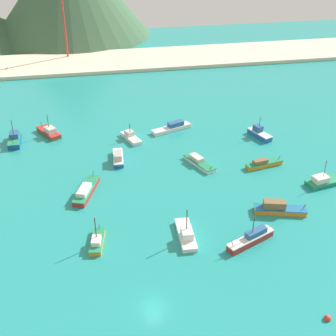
{
  "coord_description": "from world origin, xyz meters",
  "views": [
    {
      "loc": [
        -6.94,
        -49.33,
        54.89
      ],
      "look_at": [
        9.23,
        37.39,
        2.19
      ],
      "focal_mm": 49.2,
      "sensor_mm": 36.0,
      "label": 1
    }
  ],
  "objects_px": {
    "fishing_boat_15": "(118,157)",
    "fishing_boat_9": "(97,241)",
    "fishing_boat_6": "(199,162)",
    "buoy_0": "(327,318)",
    "fishing_boat_0": "(323,181)",
    "fishing_boat_10": "(251,238)",
    "fishing_boat_5": "(86,190)",
    "fishing_boat_8": "(49,132)",
    "fishing_boat_7": "(278,208)",
    "fishing_boat_11": "(263,164)",
    "fishing_boat_13": "(172,127)",
    "fishing_boat_3": "(186,234)",
    "fishing_boat_2": "(15,140)",
    "fishing_boat_14": "(131,137)",
    "fishing_boat_12": "(259,133)",
    "radio_tower": "(64,18)"
  },
  "relations": [
    {
      "from": "fishing_boat_0",
      "to": "fishing_boat_3",
      "type": "height_order",
      "value": "fishing_boat_3"
    },
    {
      "from": "fishing_boat_5",
      "to": "fishing_boat_10",
      "type": "distance_m",
      "value": 36.31
    },
    {
      "from": "fishing_boat_9",
      "to": "radio_tower",
      "type": "xyz_separation_m",
      "value": [
        -5.2,
        111.7,
        14.79
      ]
    },
    {
      "from": "fishing_boat_6",
      "to": "buoy_0",
      "type": "relative_size",
      "value": 9.09
    },
    {
      "from": "fishing_boat_10",
      "to": "fishing_boat_13",
      "type": "height_order",
      "value": "fishing_boat_10"
    },
    {
      "from": "fishing_boat_9",
      "to": "fishing_boat_11",
      "type": "xyz_separation_m",
      "value": [
        39.7,
        20.95,
        0.02
      ]
    },
    {
      "from": "fishing_boat_3",
      "to": "fishing_boat_10",
      "type": "height_order",
      "value": "fishing_boat_3"
    },
    {
      "from": "fishing_boat_2",
      "to": "fishing_boat_14",
      "type": "bearing_deg",
      "value": -6.73
    },
    {
      "from": "fishing_boat_7",
      "to": "fishing_boat_8",
      "type": "distance_m",
      "value": 63.54
    },
    {
      "from": "fishing_boat_11",
      "to": "fishing_boat_14",
      "type": "height_order",
      "value": "fishing_boat_14"
    },
    {
      "from": "fishing_boat_5",
      "to": "fishing_boat_15",
      "type": "xyz_separation_m",
      "value": [
        8.0,
        12.82,
        0.11
      ]
    },
    {
      "from": "fishing_boat_5",
      "to": "fishing_boat_15",
      "type": "height_order",
      "value": "fishing_boat_15"
    },
    {
      "from": "fishing_boat_3",
      "to": "fishing_boat_7",
      "type": "height_order",
      "value": "fishing_boat_3"
    },
    {
      "from": "fishing_boat_0",
      "to": "fishing_boat_11",
      "type": "height_order",
      "value": "fishing_boat_0"
    },
    {
      "from": "fishing_boat_7",
      "to": "fishing_boat_11",
      "type": "xyz_separation_m",
      "value": [
        3.56,
        17.74,
        -0.24
      ]
    },
    {
      "from": "fishing_boat_5",
      "to": "fishing_boat_13",
      "type": "xyz_separation_m",
      "value": [
        23.91,
        26.78,
        -0.04
      ]
    },
    {
      "from": "fishing_boat_5",
      "to": "fishing_boat_15",
      "type": "relative_size",
      "value": 1.38
    },
    {
      "from": "fishing_boat_7",
      "to": "fishing_boat_10",
      "type": "xyz_separation_m",
      "value": [
        -8.42,
        -7.9,
        -0.01
      ]
    },
    {
      "from": "fishing_boat_15",
      "to": "fishing_boat_3",
      "type": "bearing_deg",
      "value": -72.57
    },
    {
      "from": "fishing_boat_14",
      "to": "fishing_boat_2",
      "type": "bearing_deg",
      "value": 173.27
    },
    {
      "from": "fishing_boat_6",
      "to": "buoy_0",
      "type": "xyz_separation_m",
      "value": [
        7.96,
        -48.29,
        -0.47
      ]
    },
    {
      "from": "fishing_boat_11",
      "to": "fishing_boat_15",
      "type": "bearing_deg",
      "value": 165.05
    },
    {
      "from": "fishing_boat_15",
      "to": "fishing_boat_6",
      "type": "bearing_deg",
      "value": -15.64
    },
    {
      "from": "fishing_boat_7",
      "to": "fishing_boat_10",
      "type": "distance_m",
      "value": 11.55
    },
    {
      "from": "fishing_boat_6",
      "to": "radio_tower",
      "type": "distance_m",
      "value": 93.38
    },
    {
      "from": "fishing_boat_14",
      "to": "buoy_0",
      "type": "xyz_separation_m",
      "value": [
        22.25,
        -63.94,
        -0.53
      ]
    },
    {
      "from": "fishing_boat_15",
      "to": "fishing_boat_9",
      "type": "bearing_deg",
      "value": -102.43
    },
    {
      "from": "fishing_boat_12",
      "to": "buoy_0",
      "type": "xyz_separation_m",
      "value": [
        -11.05,
        -59.33,
        -0.82
      ]
    },
    {
      "from": "fishing_boat_3",
      "to": "fishing_boat_12",
      "type": "xyz_separation_m",
      "value": [
        27.78,
        36.86,
        0.22
      ]
    },
    {
      "from": "fishing_boat_10",
      "to": "fishing_boat_15",
      "type": "distance_m",
      "value": 40.45
    },
    {
      "from": "fishing_boat_12",
      "to": "fishing_boat_15",
      "type": "relative_size",
      "value": 0.96
    },
    {
      "from": "buoy_0",
      "to": "fishing_boat_11",
      "type": "bearing_deg",
      "value": 81.5
    },
    {
      "from": "fishing_boat_13",
      "to": "fishing_boat_3",
      "type": "bearing_deg",
      "value": -97.83
    },
    {
      "from": "fishing_boat_0",
      "to": "fishing_boat_8",
      "type": "bearing_deg",
      "value": 149.19
    },
    {
      "from": "buoy_0",
      "to": "fishing_boat_6",
      "type": "bearing_deg",
      "value": 99.36
    },
    {
      "from": "fishing_boat_8",
      "to": "fishing_boat_15",
      "type": "xyz_separation_m",
      "value": [
        16.67,
        -17.0,
        0.05
      ]
    },
    {
      "from": "fishing_boat_2",
      "to": "fishing_boat_11",
      "type": "height_order",
      "value": "fishing_boat_2"
    },
    {
      "from": "fishing_boat_2",
      "to": "fishing_boat_13",
      "type": "distance_m",
      "value": 41.08
    },
    {
      "from": "fishing_boat_8",
      "to": "fishing_boat_9",
      "type": "relative_size",
      "value": 1.2
    },
    {
      "from": "fishing_boat_13",
      "to": "fishing_boat_15",
      "type": "bearing_deg",
      "value": -138.76
    },
    {
      "from": "fishing_boat_8",
      "to": "fishing_boat_12",
      "type": "height_order",
      "value": "fishing_boat_8"
    },
    {
      "from": "fishing_boat_11",
      "to": "fishing_boat_14",
      "type": "xyz_separation_m",
      "value": [
        -28.92,
        19.31,
        -0.01
      ]
    },
    {
      "from": "fishing_boat_2",
      "to": "fishing_boat_6",
      "type": "xyz_separation_m",
      "value": [
        43.66,
        -19.12,
        -0.33
      ]
    },
    {
      "from": "fishing_boat_0",
      "to": "fishing_boat_10",
      "type": "relative_size",
      "value": 0.83
    },
    {
      "from": "fishing_boat_5",
      "to": "fishing_boat_7",
      "type": "distance_m",
      "value": 40.01
    },
    {
      "from": "fishing_boat_10",
      "to": "fishing_boat_12",
      "type": "distance_m",
      "value": 43.54
    },
    {
      "from": "fishing_boat_3",
      "to": "fishing_boat_5",
      "type": "relative_size",
      "value": 0.83
    },
    {
      "from": "fishing_boat_0",
      "to": "fishing_boat_5",
      "type": "xyz_separation_m",
      "value": [
        -51.08,
        5.8,
        0.0
      ]
    },
    {
      "from": "fishing_boat_2",
      "to": "fishing_boat_15",
      "type": "relative_size",
      "value": 0.94
    },
    {
      "from": "fishing_boat_2",
      "to": "fishing_boat_5",
      "type": "distance_m",
      "value": 31.79
    }
  ]
}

